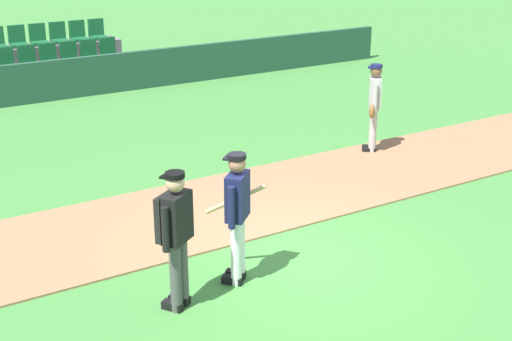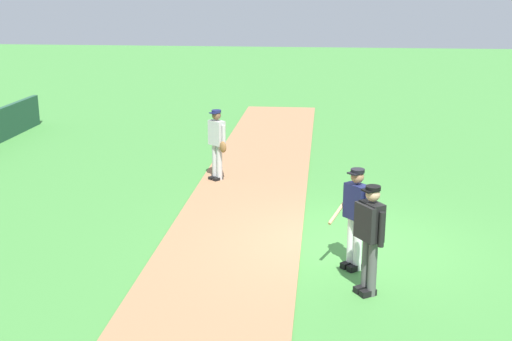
% 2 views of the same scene
% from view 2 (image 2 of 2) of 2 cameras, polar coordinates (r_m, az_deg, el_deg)
% --- Properties ---
extents(ground_plane, '(80.00, 80.00, 0.00)m').
position_cam_2_polar(ground_plane, '(12.24, 7.99, -6.63)').
color(ground_plane, '#42843A').
extents(infield_dirt_path, '(28.00, 2.62, 0.03)m').
position_cam_2_polar(infield_dirt_path, '(12.34, -2.15, -6.22)').
color(infield_dirt_path, '#9E704C').
rests_on(infield_dirt_path, ground).
extents(batter_navy_jersey, '(0.72, 0.68, 1.76)m').
position_cam_2_polar(batter_navy_jersey, '(11.03, 8.66, -3.83)').
color(batter_navy_jersey, white).
rests_on(batter_navy_jersey, ground).
extents(umpire_home_plate, '(0.53, 0.47, 1.76)m').
position_cam_2_polar(umpire_home_plate, '(10.16, 9.90, -5.47)').
color(umpire_home_plate, '#4C4C4C').
rests_on(umpire_home_plate, ground).
extents(runner_grey_jersey, '(0.52, 0.54, 1.76)m').
position_cam_2_polar(runner_grey_jersey, '(15.92, -3.42, 2.46)').
color(runner_grey_jersey, '#B2B2B2').
rests_on(runner_grey_jersey, ground).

